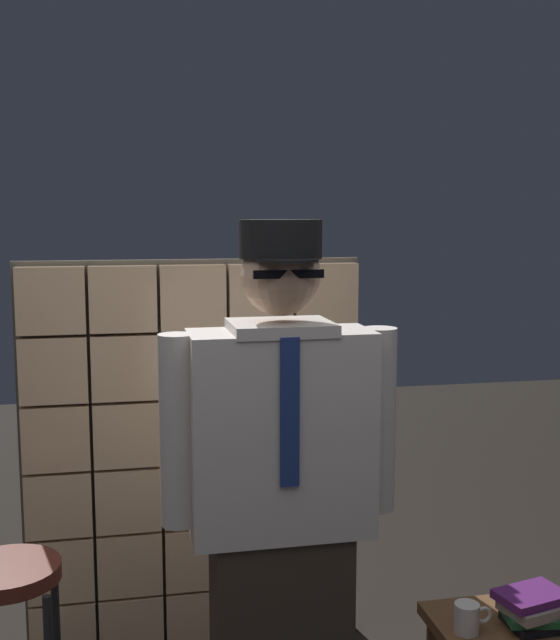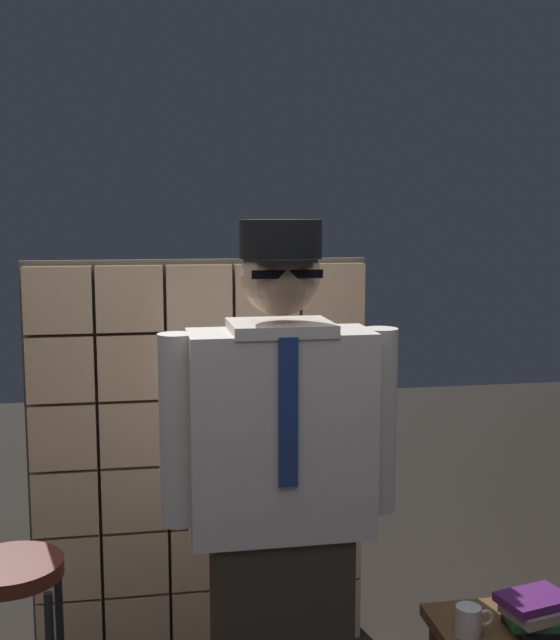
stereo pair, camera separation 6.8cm
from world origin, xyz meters
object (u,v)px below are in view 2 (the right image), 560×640
at_px(standing_person, 280,508).
at_px(book_stack, 538,613).
at_px(coffee_mug, 469,621).
at_px(bar_stool, 12,618).

distance_m(standing_person, book_stack, 0.90).
xyz_separation_m(standing_person, coffee_mug, (0.59, -0.07, -0.38)).
xyz_separation_m(bar_stool, coffee_mug, (1.44, -0.30, 0.02)).
bearing_deg(book_stack, coffee_mug, 177.38).
distance_m(standing_person, coffee_mug, 0.71).
distance_m(book_stack, coffee_mug, 0.23).
bearing_deg(bar_stool, book_stack, -10.62).
relative_size(standing_person, book_stack, 7.04).
bearing_deg(standing_person, bar_stool, 164.48).
relative_size(standing_person, coffee_mug, 14.56).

